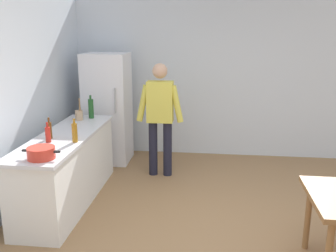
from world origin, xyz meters
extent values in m
plane|color=#936D47|center=(0.00, 0.00, 0.00)|extent=(14.00, 14.00, 0.00)
cube|color=silver|center=(0.00, 3.00, 1.35)|extent=(6.40, 0.12, 2.70)
cube|color=white|center=(-2.00, 0.80, 0.43)|extent=(0.60, 2.12, 0.86)
cube|color=silver|center=(-2.00, 0.80, 0.88)|extent=(0.64, 2.20, 0.04)
cube|color=white|center=(-1.90, 2.40, 0.90)|extent=(0.70, 0.64, 1.80)
cylinder|color=#B2B2B7|center=(-1.68, 2.06, 1.10)|extent=(0.02, 0.02, 0.40)
cylinder|color=#1E1E2D|center=(-1.06, 1.85, 0.42)|extent=(0.13, 0.13, 0.84)
cylinder|color=#1E1E2D|center=(-0.84, 1.85, 0.42)|extent=(0.13, 0.13, 0.84)
cube|color=#D8CC4C|center=(-0.95, 1.85, 1.14)|extent=(0.38, 0.22, 0.60)
sphere|color=tan|center=(-0.95, 1.85, 1.59)|extent=(0.22, 0.22, 0.22)
cylinder|color=#D8CC4C|center=(-1.20, 1.81, 1.12)|extent=(0.20, 0.09, 0.55)
cylinder|color=#D8CC4C|center=(-0.70, 1.81, 1.12)|extent=(0.20, 0.09, 0.55)
cylinder|color=olive|center=(0.80, 0.05, 0.35)|extent=(0.06, 0.06, 0.70)
cylinder|color=red|center=(-1.90, -0.07, 0.96)|extent=(0.28, 0.28, 0.12)
cube|color=black|center=(-2.07, -0.07, 0.98)|extent=(0.06, 0.03, 0.02)
cube|color=black|center=(-1.73, -0.07, 0.98)|extent=(0.06, 0.03, 0.02)
cylinder|color=tan|center=(-2.09, 1.57, 0.97)|extent=(0.11, 0.11, 0.14)
cylinder|color=olive|center=(-2.07, 1.58, 1.11)|extent=(0.02, 0.05, 0.22)
cylinder|color=olive|center=(-2.07, 1.56, 1.11)|extent=(0.02, 0.04, 0.22)
cylinder|color=#996619|center=(-1.76, 0.52, 1.01)|extent=(0.06, 0.06, 0.22)
cylinder|color=#996619|center=(-1.76, 0.52, 1.15)|extent=(0.03, 0.03, 0.06)
cylinder|color=#1E5123|center=(-1.95, 1.71, 1.04)|extent=(0.08, 0.08, 0.28)
cylinder|color=#1E5123|center=(-1.95, 1.71, 1.21)|extent=(0.03, 0.03, 0.06)
cylinder|color=#5B3314|center=(-2.12, 0.62, 1.00)|extent=(0.06, 0.06, 0.20)
cylinder|color=#5B3314|center=(-2.12, 0.62, 1.13)|extent=(0.02, 0.02, 0.06)
cylinder|color=#B22319|center=(-2.07, 0.47, 0.99)|extent=(0.06, 0.06, 0.18)
cylinder|color=#B22319|center=(-2.07, 0.47, 1.11)|extent=(0.02, 0.02, 0.06)
camera|label=1|loc=(-0.19, -3.52, 2.19)|focal=40.26mm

